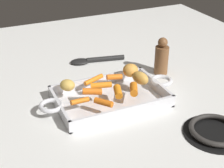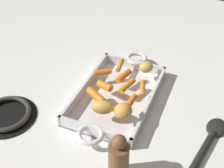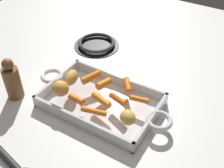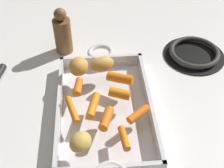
{
  "view_description": "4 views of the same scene",
  "coord_description": "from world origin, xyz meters",
  "px_view_note": "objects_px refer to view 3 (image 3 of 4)",
  "views": [
    {
      "loc": [
        0.35,
        0.79,
        0.54
      ],
      "look_at": [
        -0.0,
        0.01,
        0.06
      ],
      "focal_mm": 53.69,
      "sensor_mm": 36.0,
      "label": 1
    },
    {
      "loc": [
        -0.63,
        -0.25,
        0.63
      ],
      "look_at": [
        -0.0,
        0.01,
        0.06
      ],
      "focal_mm": 49.4,
      "sensor_mm": 36.0,
      "label": 2
    },
    {
      "loc": [
        0.33,
        -0.49,
        0.57
      ],
      "look_at": [
        0.03,
        0.02,
        0.08
      ],
      "focal_mm": 44.89,
      "sensor_mm": 36.0,
      "label": 3
    },
    {
      "loc": [
        0.44,
        -0.02,
        0.52
      ],
      "look_at": [
        -0.03,
        0.02,
        0.06
      ],
      "focal_mm": 47.47,
      "sensor_mm": 36.0,
      "label": 4
    }
  ],
  "objects_px": {
    "roasting_dish": "(101,101)",
    "baby_carrot_long": "(76,99)",
    "potato_near_roast": "(128,117)",
    "baby_carrot_northeast": "(127,85)",
    "pepper_mill": "(12,80)",
    "baby_carrot_southwest": "(118,100)",
    "potato_halved": "(60,88)",
    "stove_burner_rear": "(97,44)",
    "baby_carrot_center_right": "(101,100)",
    "baby_carrot_center_left": "(91,77)",
    "potato_golden_large": "(71,78)",
    "baby_carrot_southeast": "(94,111)",
    "serving_spoon": "(15,167)",
    "baby_carrot_northwest": "(139,99)",
    "baby_carrot_short": "(104,84)"
  },
  "relations": [
    {
      "from": "baby_carrot_southwest",
      "to": "potato_golden_large",
      "type": "height_order",
      "value": "potato_golden_large"
    },
    {
      "from": "potato_golden_large",
      "to": "serving_spoon",
      "type": "height_order",
      "value": "potato_golden_large"
    },
    {
      "from": "baby_carrot_southeast",
      "to": "baby_carrot_center_left",
      "type": "relative_size",
      "value": 1.11
    },
    {
      "from": "baby_carrot_northwest",
      "to": "baby_carrot_southeast",
      "type": "distance_m",
      "value": 0.13
    },
    {
      "from": "baby_carrot_northeast",
      "to": "pepper_mill",
      "type": "bearing_deg",
      "value": -149.91
    },
    {
      "from": "baby_carrot_northeast",
      "to": "potato_halved",
      "type": "distance_m",
      "value": 0.19
    },
    {
      "from": "baby_carrot_northeast",
      "to": "potato_golden_large",
      "type": "relative_size",
      "value": 0.91
    },
    {
      "from": "baby_carrot_long",
      "to": "baby_carrot_northeast",
      "type": "distance_m",
      "value": 0.15
    },
    {
      "from": "baby_carrot_southwest",
      "to": "potato_near_roast",
      "type": "relative_size",
      "value": 1.24
    },
    {
      "from": "stove_burner_rear",
      "to": "pepper_mill",
      "type": "relative_size",
      "value": 1.27
    },
    {
      "from": "baby_carrot_short",
      "to": "potato_halved",
      "type": "height_order",
      "value": "potato_halved"
    },
    {
      "from": "baby_carrot_southwest",
      "to": "potato_halved",
      "type": "xyz_separation_m",
      "value": [
        -0.15,
        -0.05,
        0.01
      ]
    },
    {
      "from": "baby_carrot_southwest",
      "to": "serving_spoon",
      "type": "distance_m",
      "value": 0.3
    },
    {
      "from": "potato_near_roast",
      "to": "pepper_mill",
      "type": "xyz_separation_m",
      "value": [
        -0.35,
        -0.05,
        0.0
      ]
    },
    {
      "from": "baby_carrot_southeast",
      "to": "pepper_mill",
      "type": "height_order",
      "value": "pepper_mill"
    },
    {
      "from": "baby_carrot_center_right",
      "to": "potato_halved",
      "type": "height_order",
      "value": "potato_halved"
    },
    {
      "from": "roasting_dish",
      "to": "baby_carrot_long",
      "type": "relative_size",
      "value": 8.77
    },
    {
      "from": "serving_spoon",
      "to": "baby_carrot_short",
      "type": "bearing_deg",
      "value": 94.27
    },
    {
      "from": "roasting_dish",
      "to": "baby_carrot_center_right",
      "type": "distance_m",
      "value": 0.05
    },
    {
      "from": "roasting_dish",
      "to": "baby_carrot_northeast",
      "type": "distance_m",
      "value": 0.09
    },
    {
      "from": "roasting_dish",
      "to": "serving_spoon",
      "type": "xyz_separation_m",
      "value": [
        -0.05,
        -0.28,
        -0.0
      ]
    },
    {
      "from": "baby_carrot_northwest",
      "to": "stove_burner_rear",
      "type": "bearing_deg",
      "value": 141.96
    },
    {
      "from": "baby_carrot_center_left",
      "to": "baby_carrot_center_right",
      "type": "bearing_deg",
      "value": -40.34
    },
    {
      "from": "baby_carrot_southwest",
      "to": "baby_carrot_northwest",
      "type": "bearing_deg",
      "value": 34.34
    },
    {
      "from": "roasting_dish",
      "to": "baby_carrot_center_left",
      "type": "bearing_deg",
      "value": 146.08
    },
    {
      "from": "baby_carrot_southeast",
      "to": "potato_near_roast",
      "type": "height_order",
      "value": "potato_near_roast"
    },
    {
      "from": "baby_carrot_long",
      "to": "stove_burner_rear",
      "type": "bearing_deg",
      "value": 114.62
    },
    {
      "from": "baby_carrot_center_right",
      "to": "baby_carrot_southwest",
      "type": "height_order",
      "value": "baby_carrot_southwest"
    },
    {
      "from": "baby_carrot_southeast",
      "to": "baby_carrot_southwest",
      "type": "height_order",
      "value": "baby_carrot_southwest"
    },
    {
      "from": "roasting_dish",
      "to": "stove_burner_rear",
      "type": "height_order",
      "value": "roasting_dish"
    },
    {
      "from": "baby_carrot_northwest",
      "to": "stove_burner_rear",
      "type": "relative_size",
      "value": 0.32
    },
    {
      "from": "baby_carrot_northwest",
      "to": "baby_carrot_center_right",
      "type": "bearing_deg",
      "value": -147.2
    },
    {
      "from": "serving_spoon",
      "to": "pepper_mill",
      "type": "height_order",
      "value": "pepper_mill"
    },
    {
      "from": "potato_halved",
      "to": "pepper_mill",
      "type": "xyz_separation_m",
      "value": [
        -0.14,
        -0.04,
        -0.0
      ]
    },
    {
      "from": "baby_carrot_center_left",
      "to": "baby_carrot_short",
      "type": "relative_size",
      "value": 1.31
    },
    {
      "from": "potato_golden_large",
      "to": "potato_near_roast",
      "type": "height_order",
      "value": "potato_golden_large"
    },
    {
      "from": "baby_carrot_northwest",
      "to": "baby_carrot_short",
      "type": "height_order",
      "value": "baby_carrot_short"
    },
    {
      "from": "baby_carrot_northeast",
      "to": "stove_burner_rear",
      "type": "relative_size",
      "value": 0.32
    },
    {
      "from": "potato_near_roast",
      "to": "stove_burner_rear",
      "type": "height_order",
      "value": "potato_near_roast"
    },
    {
      "from": "baby_carrot_center_right",
      "to": "potato_near_roast",
      "type": "bearing_deg",
      "value": -15.55
    },
    {
      "from": "baby_carrot_short",
      "to": "baby_carrot_northeast",
      "type": "bearing_deg",
      "value": 29.46
    },
    {
      "from": "baby_carrot_center_right",
      "to": "baby_carrot_center_left",
      "type": "relative_size",
      "value": 1.03
    },
    {
      "from": "roasting_dish",
      "to": "baby_carrot_center_left",
      "type": "height_order",
      "value": "baby_carrot_center_left"
    },
    {
      "from": "baby_carrot_northwest",
      "to": "serving_spoon",
      "type": "height_order",
      "value": "baby_carrot_northwest"
    },
    {
      "from": "roasting_dish",
      "to": "potato_near_roast",
      "type": "relative_size",
      "value": 9.47
    },
    {
      "from": "baby_carrot_short",
      "to": "potato_halved",
      "type": "xyz_separation_m",
      "value": [
        -0.09,
        -0.09,
        0.01
      ]
    },
    {
      "from": "baby_carrot_center_right",
      "to": "baby_carrot_southeast",
      "type": "height_order",
      "value": "baby_carrot_center_right"
    },
    {
      "from": "baby_carrot_southwest",
      "to": "baby_carrot_center_left",
      "type": "distance_m",
      "value": 0.12
    },
    {
      "from": "baby_carrot_southwest",
      "to": "potato_halved",
      "type": "height_order",
      "value": "potato_halved"
    },
    {
      "from": "baby_carrot_short",
      "to": "potato_golden_large",
      "type": "xyz_separation_m",
      "value": [
        -0.09,
        -0.03,
        0.01
      ]
    }
  ]
}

